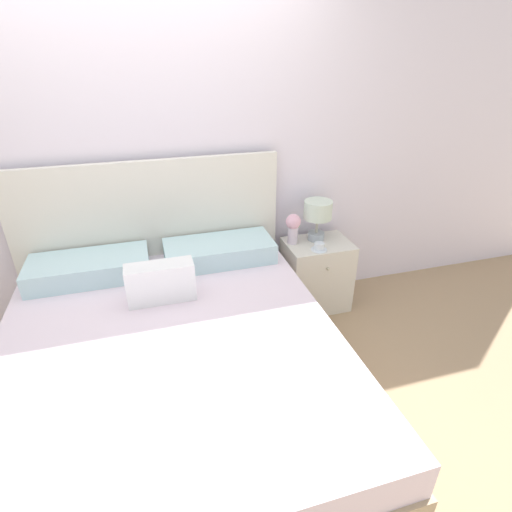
{
  "coord_description": "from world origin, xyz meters",
  "views": [
    {
      "loc": [
        -0.03,
        -2.74,
        1.92
      ],
      "look_at": [
        0.61,
        -0.57,
        0.73
      ],
      "focal_mm": 28.0,
      "sensor_mm": 36.0,
      "label": 1
    }
  ],
  "objects_px": {
    "teacup": "(319,247)",
    "nightstand": "(316,275)",
    "flower_vase": "(293,226)",
    "bed": "(172,365)",
    "table_lamp": "(318,213)"
  },
  "relations": [
    {
      "from": "nightstand",
      "to": "table_lamp",
      "type": "xyz_separation_m",
      "value": [
        0.0,
        0.06,
        0.51
      ]
    },
    {
      "from": "bed",
      "to": "nightstand",
      "type": "height_order",
      "value": "bed"
    },
    {
      "from": "nightstand",
      "to": "table_lamp",
      "type": "height_order",
      "value": "table_lamp"
    },
    {
      "from": "table_lamp",
      "to": "bed",
      "type": "bearing_deg",
      "value": -146.66
    },
    {
      "from": "teacup",
      "to": "bed",
      "type": "bearing_deg",
      "value": -151.67
    },
    {
      "from": "bed",
      "to": "flower_vase",
      "type": "relative_size",
      "value": 8.74
    },
    {
      "from": "nightstand",
      "to": "teacup",
      "type": "xyz_separation_m",
      "value": [
        -0.05,
        -0.11,
        0.31
      ]
    },
    {
      "from": "flower_vase",
      "to": "teacup",
      "type": "distance_m",
      "value": 0.25
    },
    {
      "from": "nightstand",
      "to": "flower_vase",
      "type": "bearing_deg",
      "value": 162.76
    },
    {
      "from": "bed",
      "to": "table_lamp",
      "type": "relative_size",
      "value": 6.45
    },
    {
      "from": "bed",
      "to": "teacup",
      "type": "height_order",
      "value": "bed"
    },
    {
      "from": "flower_vase",
      "to": "nightstand",
      "type": "bearing_deg",
      "value": -17.24
    },
    {
      "from": "flower_vase",
      "to": "teacup",
      "type": "relative_size",
      "value": 1.95
    },
    {
      "from": "teacup",
      "to": "nightstand",
      "type": "bearing_deg",
      "value": 67.02
    },
    {
      "from": "bed",
      "to": "teacup",
      "type": "relative_size",
      "value": 17.06
    }
  ]
}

